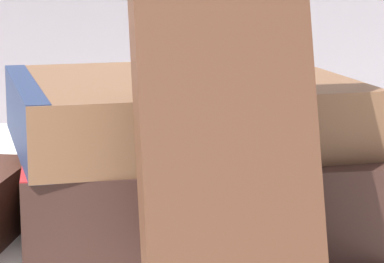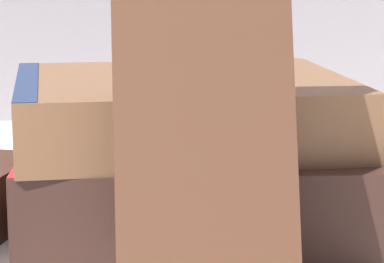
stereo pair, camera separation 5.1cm
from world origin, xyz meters
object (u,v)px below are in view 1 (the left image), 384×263
object	(u,v)px
book_leaning_front	(226,132)
pocket_watch	(231,77)
book_flat_bottom	(198,182)
reading_glasses	(99,169)
book_flat_top	(170,110)

from	to	relation	value
book_leaning_front	pocket_watch	xyz separation A→B (m)	(0.02, 0.09, 0.01)
book_flat_bottom	book_leaning_front	distance (m)	0.13
book_flat_bottom	pocket_watch	world-z (taller)	pocket_watch
book_leaning_front	reading_glasses	world-z (taller)	book_leaning_front
book_flat_top	book_leaning_front	xyz separation A→B (m)	(0.01, -0.11, 0.01)
book_flat_top	book_flat_bottom	bearing A→B (deg)	-0.70
book_flat_bottom	book_flat_top	xyz separation A→B (m)	(-0.02, -0.00, 0.04)
book_flat_top	reading_glasses	distance (m)	0.15
book_flat_top	reading_glasses	world-z (taller)	book_flat_top
book_flat_top	pocket_watch	xyz separation A→B (m)	(0.03, -0.03, 0.02)
book_flat_bottom	pocket_watch	bearing A→B (deg)	-63.49
book_flat_bottom	book_flat_top	size ratio (longest dim) A/B	1.12
book_leaning_front	reading_glasses	size ratio (longest dim) A/B	1.65
reading_glasses	book_leaning_front	bearing A→B (deg)	-80.38
book_flat_bottom	book_leaning_front	bearing A→B (deg)	-92.74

